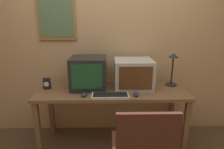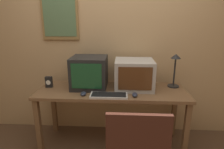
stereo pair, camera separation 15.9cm
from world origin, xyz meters
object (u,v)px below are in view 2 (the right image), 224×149
monitor_left (89,72)px  mouse_near_keyboard (135,95)px  keyboard_main (109,95)px  desk_clock (49,82)px  monitor_right (134,74)px  desk_lamp (175,66)px  mouse_far_corner (83,94)px

monitor_left → mouse_near_keyboard: monitor_left is taller
keyboard_main → mouse_near_keyboard: 0.28m
desk_clock → monitor_right: bearing=2.2°
monitor_left → desk_clock: bearing=-176.1°
desk_clock → desk_lamp: bearing=4.0°
monitor_left → mouse_far_corner: size_ratio=4.17×
monitor_left → mouse_far_corner: bearing=-96.0°
monitor_right → desk_lamp: desk_lamp is taller
monitor_left → monitor_right: size_ratio=0.92×
monitor_right → desk_lamp: size_ratio=1.10×
monitor_right → mouse_near_keyboard: bearing=-90.5°
mouse_far_corner → mouse_near_keyboard: bearing=0.1°
monitor_right → mouse_far_corner: bearing=-154.2°
monitor_left → desk_lamp: (1.04, 0.07, 0.08)m
keyboard_main → desk_clock: size_ratio=2.98×
mouse_far_corner → desk_clock: 0.53m
monitor_right → desk_clock: monitor_right is taller
mouse_near_keyboard → mouse_far_corner: bearing=-179.9°
monitor_left → monitor_right: monitor_left is taller
desk_clock → desk_lamp: desk_lamp is taller
mouse_near_keyboard → desk_clock: 1.07m
monitor_right → desk_lamp: 0.51m
mouse_near_keyboard → mouse_far_corner: (-0.57, -0.00, 0.00)m
keyboard_main → desk_clock: (-0.76, 0.25, 0.06)m
mouse_near_keyboard → desk_lamp: bearing=34.4°
keyboard_main → desk_lamp: bearing=24.7°
monitor_left → desk_lamp: bearing=4.1°
desk_clock → mouse_near_keyboard: bearing=-12.7°
desk_lamp → keyboard_main: bearing=-155.3°
monitor_right → mouse_near_keyboard: 0.32m
monitor_right → mouse_far_corner: 0.65m
mouse_far_corner → desk_lamp: size_ratio=0.24×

